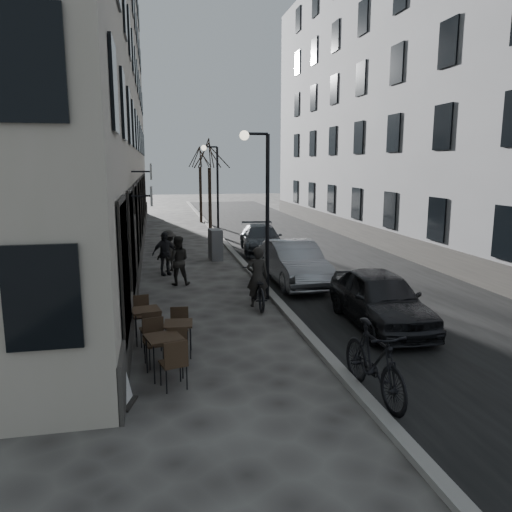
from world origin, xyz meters
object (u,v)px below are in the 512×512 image
object	(u,v)px
bistro_set_b	(179,335)
car_mid	(294,263)
sign_board	(121,384)
pedestrian_far	(165,253)
tree_far	(200,156)
moped	(374,362)
car_near	(380,298)
car_far	(261,239)
bistro_set_c	(146,322)
pedestrian_near	(178,261)
utility_cabinet	(215,245)
bicycle	(257,288)
tree_near	(209,154)
bistro_set_a	(164,352)
streetlamp_far	(214,182)
streetlamp_near	(262,197)
pedestrian_mid	(169,251)

from	to	relation	value
bistro_set_b	car_mid	size ratio (longest dim) A/B	0.34
sign_board	pedestrian_far	bearing A→B (deg)	99.99
tree_far	moped	world-z (taller)	tree_far
car_near	car_far	xyz separation A→B (m)	(-0.76, 11.16, -0.08)
bistro_set_c	pedestrian_near	distance (m)	5.62
utility_cabinet	car_mid	xyz separation A→B (m)	(2.16, -4.92, 0.07)
car_mid	bicycle	bearing A→B (deg)	-127.00
tree_near	bistro_set_c	world-z (taller)	tree_near
car_mid	car_far	world-z (taller)	car_mid
tree_far	bicycle	bearing A→B (deg)	-90.94
bistro_set_a	car_near	distance (m)	5.92
streetlamp_far	pedestrian_near	bearing A→B (deg)	-104.33
tree_far	bistro_set_b	xyz separation A→B (m)	(-2.81, -25.12, -4.21)
bistro_set_b	moped	size ratio (longest dim) A/B	0.67
streetlamp_near	pedestrian_far	distance (m)	5.50
bicycle	car_far	xyz separation A→B (m)	(2.00, 8.79, 0.10)
sign_board	car_near	world-z (taller)	car_near
tree_near	pedestrian_mid	xyz separation A→B (m)	(-2.75, -10.26, -3.86)
pedestrian_mid	car_mid	world-z (taller)	pedestrian_mid
bicycle	moped	bearing A→B (deg)	100.62
utility_cabinet	bicycle	bearing A→B (deg)	-92.21
utility_cabinet	bicycle	world-z (taller)	utility_cabinet
pedestrian_mid	moped	xyz separation A→B (m)	(3.26, -11.57, -0.13)
streetlamp_far	pedestrian_far	size ratio (longest dim) A/B	3.08
bistro_set_a	utility_cabinet	xyz separation A→B (m)	(2.45, 11.86, 0.17)
pedestrian_far	car_near	size ratio (longest dim) A/B	0.39
bistro_set_b	car_mid	distance (m)	7.30
pedestrian_far	utility_cabinet	bearing A→B (deg)	25.93
utility_cabinet	car_mid	world-z (taller)	car_mid
streetlamp_near	streetlamp_far	xyz separation A→B (m)	(0.00, 12.00, 0.00)
bistro_set_b	bistro_set_c	world-z (taller)	bistro_set_c
streetlamp_near	pedestrian_near	world-z (taller)	streetlamp_near
sign_board	utility_cabinet	distance (m)	13.34
tree_far	bistro_set_c	bearing A→B (deg)	-98.32
streetlamp_far	tree_near	xyz separation A→B (m)	(0.07, 3.00, 1.50)
streetlamp_near	sign_board	size ratio (longest dim) A/B	5.24
tree_near	pedestrian_mid	size ratio (longest dim) A/B	3.54
tree_far	car_far	bearing A→B (deg)	-82.75
utility_cabinet	car_far	size ratio (longest dim) A/B	0.30
bicycle	car_near	size ratio (longest dim) A/B	0.49
bicycle	pedestrian_far	xyz separation A→B (m)	(-2.57, 4.79, 0.28)
tree_near	pedestrian_mid	world-z (taller)	tree_near
bistro_set_c	pedestrian_near	bearing A→B (deg)	68.73
tree_near	streetlamp_far	bearing A→B (deg)	-91.38
car_far	pedestrian_near	bearing A→B (deg)	-120.98
sign_board	car_far	bearing A→B (deg)	84.21
pedestrian_near	car_near	bearing A→B (deg)	135.86
utility_cabinet	moped	world-z (taller)	moped
bicycle	tree_far	bearing A→B (deg)	-88.33
bistro_set_b	sign_board	xyz separation A→B (m)	(-1.09, -2.12, -0.06)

